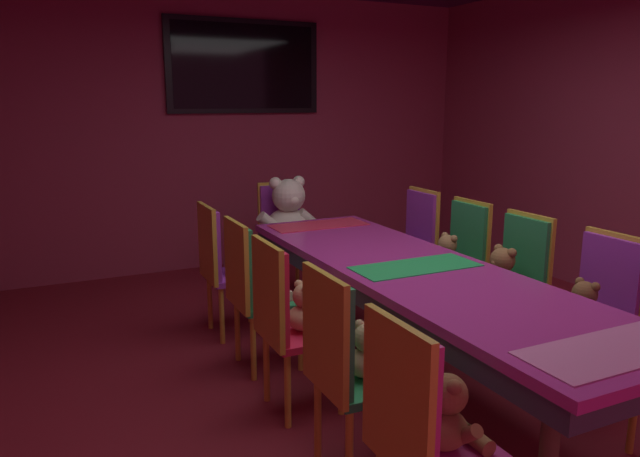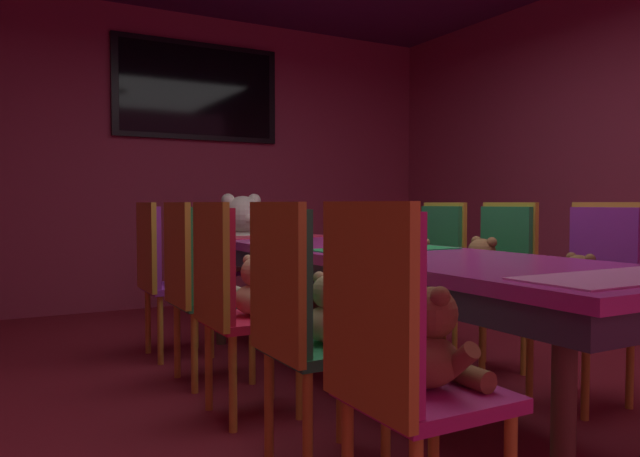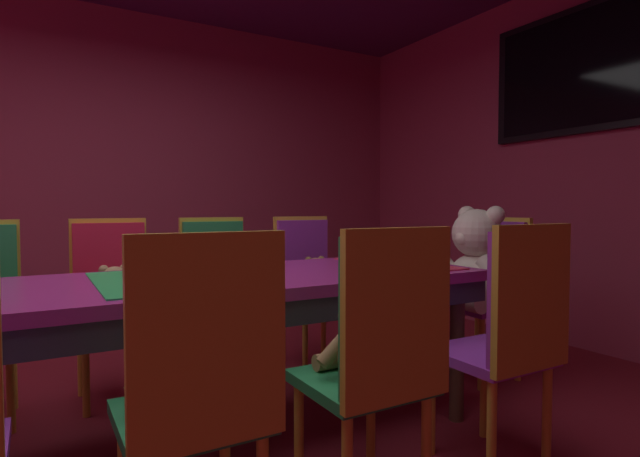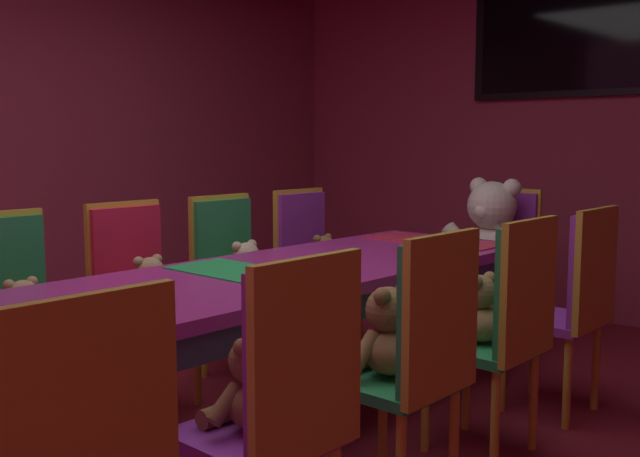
# 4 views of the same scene
# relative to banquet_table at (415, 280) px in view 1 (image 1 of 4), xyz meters

# --- Properties ---
(ground_plane) EXTENTS (7.90, 7.90, 0.00)m
(ground_plane) POSITION_rel_banquet_table_xyz_m (0.00, 0.00, -0.66)
(ground_plane) COLOR maroon
(wall_back) EXTENTS (5.20, 0.12, 2.80)m
(wall_back) POSITION_rel_banquet_table_xyz_m (0.00, 3.20, 0.74)
(wall_back) COLOR #99334C
(wall_back) RESTS_ON ground_plane
(banquet_table) EXTENTS (0.90, 3.17, 0.75)m
(banquet_table) POSITION_rel_banquet_table_xyz_m (0.00, 0.00, 0.00)
(banquet_table) COLOR #B22D8C
(banquet_table) RESTS_ON ground_plane
(chair_left_0) EXTENTS (0.42, 0.41, 0.98)m
(chair_left_0) POSITION_rel_banquet_table_xyz_m (-0.86, -1.25, -0.06)
(chair_left_0) COLOR #CC338C
(chair_left_0) RESTS_ON ground_plane
(teddy_left_0) EXTENTS (0.24, 0.31, 0.30)m
(teddy_left_0) POSITION_rel_banquet_table_xyz_m (-0.71, -1.25, -0.07)
(teddy_left_0) COLOR brown
(teddy_left_0) RESTS_ON chair_left_0
(chair_left_1) EXTENTS (0.42, 0.41, 0.98)m
(chair_left_1) POSITION_rel_banquet_table_xyz_m (-0.83, -0.63, -0.06)
(chair_left_1) COLOR #268C4C
(chair_left_1) RESTS_ON ground_plane
(teddy_left_1) EXTENTS (0.22, 0.28, 0.26)m
(teddy_left_1) POSITION_rel_banquet_table_xyz_m (-0.69, -0.63, -0.08)
(teddy_left_1) COLOR tan
(teddy_left_1) RESTS_ON chair_left_1
(chair_left_2) EXTENTS (0.42, 0.41, 0.98)m
(chair_left_2) POSITION_rel_banquet_table_xyz_m (-0.86, 0.01, -0.06)
(chair_left_2) COLOR red
(chair_left_2) RESTS_ON ground_plane
(teddy_left_2) EXTENTS (0.23, 0.30, 0.28)m
(teddy_left_2) POSITION_rel_banquet_table_xyz_m (-0.71, 0.01, -0.08)
(teddy_left_2) COLOR tan
(teddy_left_2) RESTS_ON chair_left_2
(chair_left_3) EXTENTS (0.42, 0.41, 0.98)m
(chair_left_3) POSITION_rel_banquet_table_xyz_m (-0.84, 0.61, -0.06)
(chair_left_3) COLOR #268C4C
(chair_left_3) RESTS_ON ground_plane
(teddy_left_3) EXTENTS (0.24, 0.31, 0.29)m
(teddy_left_3) POSITION_rel_banquet_table_xyz_m (-0.69, 0.61, -0.07)
(teddy_left_3) COLOR beige
(teddy_left_3) RESTS_ON chair_left_3
(chair_left_4) EXTENTS (0.42, 0.41, 0.98)m
(chair_left_4) POSITION_rel_banquet_table_xyz_m (-0.85, 1.25, -0.06)
(chair_left_4) COLOR purple
(chair_left_4) RESTS_ON ground_plane
(teddy_left_4) EXTENTS (0.22, 0.28, 0.26)m
(teddy_left_4) POSITION_rel_banquet_table_xyz_m (-0.71, 1.25, -0.08)
(teddy_left_4) COLOR olive
(teddy_left_4) RESTS_ON chair_left_4
(chair_right_1) EXTENTS (0.42, 0.41, 0.98)m
(chair_right_1) POSITION_rel_banquet_table_xyz_m (0.84, -0.63, -0.06)
(chair_right_1) COLOR purple
(chair_right_1) RESTS_ON ground_plane
(teddy_right_1) EXTENTS (0.23, 0.30, 0.28)m
(teddy_right_1) POSITION_rel_banquet_table_xyz_m (0.69, -0.63, -0.08)
(teddy_right_1) COLOR brown
(teddy_right_1) RESTS_ON chair_right_1
(chair_right_2) EXTENTS (0.42, 0.41, 0.98)m
(chair_right_2) POSITION_rel_banquet_table_xyz_m (0.83, 0.02, -0.06)
(chair_right_2) COLOR #268C4C
(chair_right_2) RESTS_ON ground_plane
(teddy_right_2) EXTENTS (0.27, 0.35, 0.33)m
(teddy_right_2) POSITION_rel_banquet_table_xyz_m (0.69, 0.02, -0.06)
(teddy_right_2) COLOR olive
(teddy_right_2) RESTS_ON chair_right_2
(chair_right_3) EXTENTS (0.42, 0.41, 0.98)m
(chair_right_3) POSITION_rel_banquet_table_xyz_m (0.85, 0.62, -0.06)
(chair_right_3) COLOR #268C4C
(chair_right_3) RESTS_ON ground_plane
(teddy_right_3) EXTENTS (0.24, 0.31, 0.29)m
(teddy_right_3) POSITION_rel_banquet_table_xyz_m (0.70, 0.62, -0.07)
(teddy_right_3) COLOR #9E7247
(teddy_right_3) RESTS_ON chair_right_3
(chair_right_4) EXTENTS (0.42, 0.41, 0.98)m
(chair_right_4) POSITION_rel_banquet_table_xyz_m (0.86, 1.25, -0.06)
(chair_right_4) COLOR purple
(chair_right_4) RESTS_ON ground_plane
(throne_chair) EXTENTS (0.41, 0.42, 0.98)m
(throne_chair) POSITION_rel_banquet_table_xyz_m (0.00, 2.13, -0.06)
(throne_chair) COLOR purple
(throne_chair) RESTS_ON ground_plane
(king_teddy_bear) EXTENTS (0.63, 0.49, 0.60)m
(king_teddy_bear) POSITION_rel_banquet_table_xyz_m (0.00, 1.96, 0.06)
(king_teddy_bear) COLOR silver
(king_teddy_bear) RESTS_ON throne_chair
(wall_tv) EXTENTS (1.60, 0.06, 0.93)m
(wall_tv) POSITION_rel_banquet_table_xyz_m (0.00, 3.11, 1.39)
(wall_tv) COLOR black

